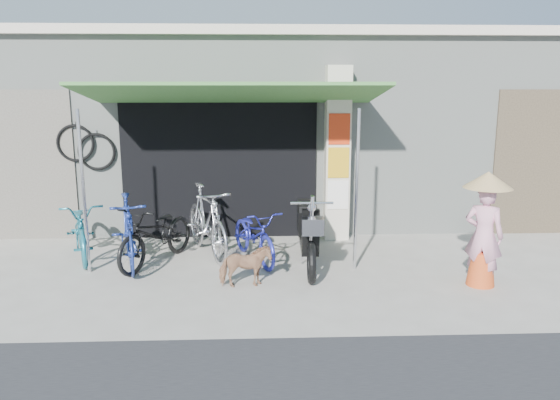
{
  "coord_description": "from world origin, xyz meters",
  "views": [
    {
      "loc": [
        -0.53,
        -6.93,
        2.69
      ],
      "look_at": [
        -0.2,
        1.0,
        1.0
      ],
      "focal_mm": 35.0,
      "sensor_mm": 36.0,
      "label": 1
    }
  ],
  "objects_px": {
    "bike_teal": "(82,229)",
    "bike_navy": "(254,235)",
    "bike_black": "(157,234)",
    "bike_blue": "(128,232)",
    "street_dog": "(245,266)",
    "nun": "(484,229)",
    "moped": "(308,232)",
    "bike_silver": "(207,221)"
  },
  "relations": [
    {
      "from": "bike_teal",
      "to": "bike_navy",
      "type": "relative_size",
      "value": 1.11
    },
    {
      "from": "bike_black",
      "to": "bike_blue",
      "type": "bearing_deg",
      "value": -144.82
    },
    {
      "from": "bike_teal",
      "to": "street_dog",
      "type": "xyz_separation_m",
      "value": [
        2.59,
        -1.4,
        -0.17
      ]
    },
    {
      "from": "bike_blue",
      "to": "nun",
      "type": "height_order",
      "value": "nun"
    },
    {
      "from": "moped",
      "to": "bike_silver",
      "type": "bearing_deg",
      "value": 162.31
    },
    {
      "from": "moped",
      "to": "nun",
      "type": "distance_m",
      "value": 2.47
    },
    {
      "from": "bike_navy",
      "to": "nun",
      "type": "height_order",
      "value": "nun"
    },
    {
      "from": "bike_blue",
      "to": "street_dog",
      "type": "bearing_deg",
      "value": -44.62
    },
    {
      "from": "street_dog",
      "to": "moped",
      "type": "distance_m",
      "value": 1.28
    },
    {
      "from": "bike_blue",
      "to": "street_dog",
      "type": "relative_size",
      "value": 2.56
    },
    {
      "from": "moped",
      "to": "nun",
      "type": "relative_size",
      "value": 1.29
    },
    {
      "from": "bike_silver",
      "to": "moped",
      "type": "relative_size",
      "value": 0.94
    },
    {
      "from": "bike_navy",
      "to": "nun",
      "type": "bearing_deg",
      "value": -42.68
    },
    {
      "from": "bike_blue",
      "to": "nun",
      "type": "xyz_separation_m",
      "value": [
        4.97,
        -1.01,
        0.26
      ]
    },
    {
      "from": "bike_silver",
      "to": "bike_blue",
      "type": "bearing_deg",
      "value": 178.95
    },
    {
      "from": "bike_black",
      "to": "bike_navy",
      "type": "relative_size",
      "value": 1.12
    },
    {
      "from": "bike_black",
      "to": "street_dog",
      "type": "distance_m",
      "value": 1.71
    },
    {
      "from": "bike_silver",
      "to": "nun",
      "type": "distance_m",
      "value": 4.12
    },
    {
      "from": "bike_teal",
      "to": "bike_blue",
      "type": "relative_size",
      "value": 1.0
    },
    {
      "from": "bike_black",
      "to": "nun",
      "type": "bearing_deg",
      "value": 12.45
    },
    {
      "from": "bike_silver",
      "to": "street_dog",
      "type": "distance_m",
      "value": 1.57
    },
    {
      "from": "bike_teal",
      "to": "bike_blue",
      "type": "xyz_separation_m",
      "value": [
        0.83,
        -0.44,
        0.07
      ]
    },
    {
      "from": "bike_navy",
      "to": "moped",
      "type": "height_order",
      "value": "moped"
    },
    {
      "from": "bike_silver",
      "to": "moped",
      "type": "distance_m",
      "value": 1.66
    },
    {
      "from": "bike_navy",
      "to": "nun",
      "type": "distance_m",
      "value": 3.33
    },
    {
      "from": "nun",
      "to": "bike_silver",
      "type": "bearing_deg",
      "value": 12.53
    },
    {
      "from": "street_dog",
      "to": "bike_blue",
      "type": "bearing_deg",
      "value": 52.95
    },
    {
      "from": "bike_navy",
      "to": "nun",
      "type": "relative_size",
      "value": 1.01
    },
    {
      "from": "bike_teal",
      "to": "nun",
      "type": "xyz_separation_m",
      "value": [
        5.8,
        -1.45,
        0.33
      ]
    },
    {
      "from": "bike_black",
      "to": "nun",
      "type": "xyz_separation_m",
      "value": [
        4.56,
        -1.08,
        0.32
      ]
    },
    {
      "from": "street_dog",
      "to": "nun",
      "type": "distance_m",
      "value": 3.25
    },
    {
      "from": "bike_blue",
      "to": "nun",
      "type": "distance_m",
      "value": 5.08
    },
    {
      "from": "bike_teal",
      "to": "nun",
      "type": "relative_size",
      "value": 1.13
    },
    {
      "from": "street_dog",
      "to": "nun",
      "type": "relative_size",
      "value": 0.44
    },
    {
      "from": "moped",
      "to": "bike_teal",
      "type": "bearing_deg",
      "value": 173.06
    },
    {
      "from": "street_dog",
      "to": "bike_silver",
      "type": "bearing_deg",
      "value": 15.84
    },
    {
      "from": "bike_navy",
      "to": "bike_teal",
      "type": "bearing_deg",
      "value": 152.33
    },
    {
      "from": "bike_navy",
      "to": "street_dog",
      "type": "relative_size",
      "value": 2.3
    },
    {
      "from": "bike_teal",
      "to": "street_dog",
      "type": "bearing_deg",
      "value": -48.46
    },
    {
      "from": "bike_teal",
      "to": "nun",
      "type": "height_order",
      "value": "nun"
    },
    {
      "from": "bike_blue",
      "to": "nun",
      "type": "relative_size",
      "value": 1.13
    },
    {
      "from": "bike_blue",
      "to": "moped",
      "type": "distance_m",
      "value": 2.69
    }
  ]
}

